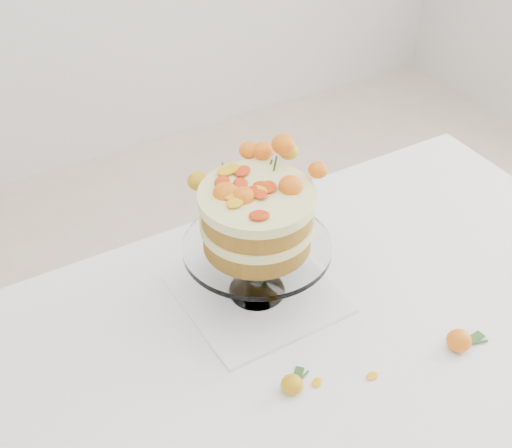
{
  "coord_description": "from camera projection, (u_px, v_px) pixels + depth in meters",
  "views": [
    {
      "loc": [
        -0.65,
        -0.79,
        1.83
      ],
      "look_at": [
        -0.08,
        0.2,
        0.92
      ],
      "focal_mm": 50.0,
      "sensor_mm": 36.0,
      "label": 1
    }
  ],
  "objects": [
    {
      "name": "stray_petal_a",
      "position": [
        317.0,
        383.0,
        1.35
      ],
      "size": [
        0.03,
        0.02,
        0.0
      ],
      "primitive_type": "ellipsoid",
      "color": "#EEAB0F",
      "rests_on": "table"
    },
    {
      "name": "table",
      "position": [
        335.0,
        353.0,
        1.51
      ],
      "size": [
        1.43,
        0.93,
        0.76
      ],
      "color": "tan",
      "rests_on": "ground"
    },
    {
      "name": "stray_petal_b",
      "position": [
        372.0,
        376.0,
        1.36
      ],
      "size": [
        0.03,
        0.02,
        0.0
      ],
      "primitive_type": "ellipsoid",
      "color": "#EEAB0F",
      "rests_on": "table"
    },
    {
      "name": "napkin",
      "position": [
        257.0,
        293.0,
        1.53
      ],
      "size": [
        0.32,
        0.32,
        0.01
      ],
      "primitive_type": "cube",
      "rotation": [
        0.0,
        0.0,
        0.02
      ],
      "color": "white",
      "rests_on": "table"
    },
    {
      "name": "cake_stand",
      "position": [
        257.0,
        225.0,
        1.41
      ],
      "size": [
        0.31,
        0.31,
        0.27
      ],
      "rotation": [
        0.0,
        0.0,
        -0.39
      ],
      "color": "white",
      "rests_on": "napkin"
    },
    {
      "name": "rose_vase",
      "position": [
        255.0,
        196.0,
        1.47
      ],
      "size": [
        0.27,
        0.27,
        0.35
      ],
      "rotation": [
        0.0,
        0.0,
        -0.21
      ],
      "color": "white",
      "rests_on": "table"
    },
    {
      "name": "loose_rose_near",
      "position": [
        292.0,
        384.0,
        1.32
      ],
      "size": [
        0.07,
        0.04,
        0.04
      ],
      "rotation": [
        0.0,
        0.0,
        0.38
      ],
      "color": "orange",
      "rests_on": "table"
    },
    {
      "name": "loose_rose_far",
      "position": [
        459.0,
        340.0,
        1.4
      ],
      "size": [
        0.09,
        0.05,
        0.04
      ],
      "rotation": [
        0.0,
        0.0,
        -0.3
      ],
      "color": "#E7580B",
      "rests_on": "table"
    }
  ]
}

